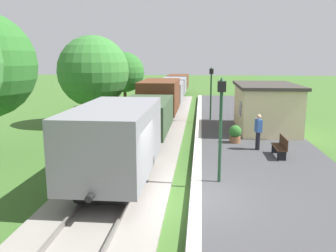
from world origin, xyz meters
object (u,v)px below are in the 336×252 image
Objects in this scene: person_waiting at (258,130)px; lamp_post_far at (211,83)px; bench_near_hut at (281,146)px; station_hut at (265,107)px; freight_train at (164,97)px; lamp_post_near at (221,111)px; bench_down_platform at (250,112)px; potted_planter at (235,134)px; tree_trackside_far at (93,71)px; tree_field_left at (124,72)px.

lamp_post_far is (-2.05, 7.98, 1.62)m from person_waiting.
bench_near_hut is 0.88× the size of person_waiting.
bench_near_hut is (-0.34, -6.02, -0.93)m from station_hut.
bench_near_hut is at bearing -61.18° from freight_train.
lamp_post_near is 12.61m from lamp_post_far.
person_waiting is at bearing -103.38° from station_hut.
station_hut is 1.57× the size of lamp_post_far.
person_waiting is (-1.15, -4.84, -0.47)m from station_hut.
freight_train is 13.42m from bench_near_hut.
bench_down_platform is at bearing -109.38° from person_waiting.
lamp_post_far is (3.60, -2.58, 1.30)m from freight_train.
potted_planter is at bearing 125.30° from bench_near_hut.
person_waiting is 0.28× the size of tree_trackside_far.
lamp_post_far reaches higher than person_waiting.
bench_near_hut is at bearing -57.34° from tree_field_left.
tree_trackside_far reaches higher than person_waiting.
station_hut is 3.87× the size of bench_down_platform.
freight_train is 10.59× the size of lamp_post_far.
station_hut is at bearing -40.07° from freight_train.
station_hut is 1.57× the size of lamp_post_near.
bench_down_platform is 0.41× the size of lamp_post_near.
lamp_post_near reaches higher than bench_down_platform.
lamp_post_near is at bearing -129.65° from bench_near_hut.
lamp_post_far is at bearing 107.33° from bench_near_hut.
bench_down_platform is at bearing 76.94° from potted_planter.
tree_field_left is at bearing 148.72° from bench_down_platform.
freight_train is 4.61m from lamp_post_far.
tree_trackside_far reaches higher than lamp_post_far.
person_waiting is (-0.81, 1.18, 0.46)m from bench_near_hut.
tree_field_left is (-7.68, 19.90, 0.42)m from lamp_post_near.
person_waiting is at bearing 66.12° from lamp_post_near.
tree_field_left is (0.23, 8.66, -0.43)m from tree_trackside_far.
lamp_post_near reaches higher than freight_train.
lamp_post_near is (-3.20, -9.47, 1.15)m from station_hut.
freight_train is 6.23m from tree_trackside_far.
lamp_post_near is 0.73× the size of tree_field_left.
bench_near_hut is 3.04m from potted_planter.
tree_field_left is (-4.08, 4.71, 1.71)m from freight_train.
lamp_post_near is (-2.86, -3.45, 2.08)m from bench_near_hut.
tree_field_left is (-10.88, 10.43, 1.57)m from station_hut.
lamp_post_near is (-2.05, -4.63, 1.62)m from person_waiting.
station_hut is 4.22m from potted_planter.
tree_field_left reaches higher than bench_down_platform.
person_waiting is at bearing -95.22° from bench_down_platform.
station_hut is at bearing -43.78° from tree_field_left.
tree_field_left is at bearing 136.51° from lamp_post_far.
tree_trackside_far is (-10.77, -2.26, 2.93)m from bench_down_platform.
station_hut is 15.16m from tree_field_left.
bench_down_platform is 0.88× the size of person_waiting.
freight_train is 26.13× the size of bench_near_hut.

